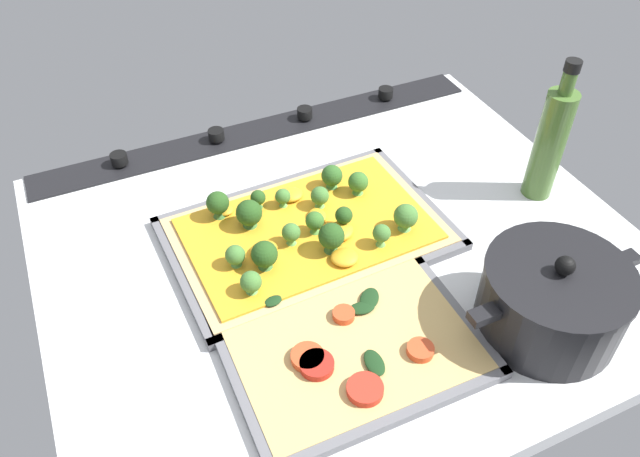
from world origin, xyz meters
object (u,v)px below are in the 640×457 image
Objects in this scene: baking_tray_front at (308,235)px; broccoli_pizza at (306,228)px; cooking_pot at (552,299)px; veggie_pizza_back at (348,339)px; baking_tray_back at (348,340)px; oil_bottle at (550,142)px.

broccoli_pizza is at bearing 21.44° from baking_tray_front.
baking_tray_front is at bearing -52.80° from cooking_pot.
baking_tray_front is 1.43× the size of veggie_pizza_back.
veggie_pizza_back is at bearing 81.26° from broccoli_pizza.
baking_tray_back is 25.88cm from cooking_pot.
broccoli_pizza reaches higher than baking_tray_back.
baking_tray_front is 1.06× the size of broccoli_pizza.
oil_bottle is (-37.43, 5.57, 9.31)cm from baking_tray_front.
oil_bottle reaches higher than veggie_pizza_back.
baking_tray_front is 1.78× the size of oil_bottle.
oil_bottle is (-37.73, 5.46, 7.59)cm from broccoli_pizza.
veggie_pizza_back is (3.34, 19.94, 0.71)cm from baking_tray_front.
oil_bottle is at bearing -126.64° from cooking_pot.
baking_tray_front is 35.04cm from cooking_pot.
broccoli_pizza is at bearing -98.74° from veggie_pizza_back.
cooking_pot is at bearing 162.39° from veggie_pizza_back.
veggie_pizza_back is 1.25× the size of oil_bottle.
broccoli_pizza is at bearing -52.29° from cooking_pot.
cooking_pot reaches higher than baking_tray_back.
veggie_pizza_back is 44.08cm from oil_bottle.
veggie_pizza_back is at bearing 62.41° from baking_tray_back.
cooking_pot reaches higher than veggie_pizza_back.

